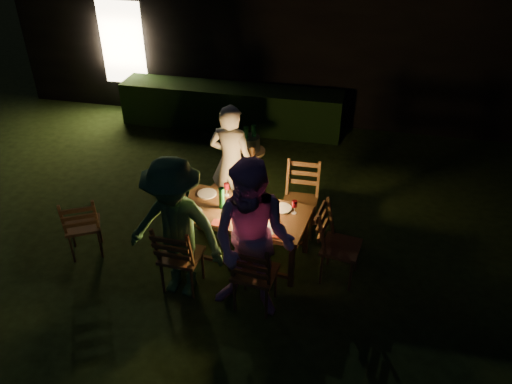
% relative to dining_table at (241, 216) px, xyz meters
% --- Properties ---
extents(garden_envelope, '(40.00, 40.00, 3.20)m').
position_rel_dining_table_xyz_m(garden_envelope, '(-0.66, 6.13, 0.96)').
color(garden_envelope, black).
rests_on(garden_envelope, ground).
extents(dining_table, '(1.72, 1.00, 0.68)m').
position_rel_dining_table_xyz_m(dining_table, '(0.00, 0.00, 0.00)').
color(dining_table, '#492B18').
rests_on(dining_table, ground).
extents(chair_near_left, '(0.46, 0.50, 1.00)m').
position_rel_dining_table_xyz_m(chair_near_left, '(-0.53, -0.71, -0.31)').
color(chair_near_left, '#492B18').
rests_on(chair_near_left, ground).
extents(chair_near_right, '(0.50, 0.53, 1.01)m').
position_rel_dining_table_xyz_m(chair_near_right, '(0.36, -0.82, -0.31)').
color(chair_near_right, '#492B18').
rests_on(chair_near_right, ground).
extents(chair_far_left, '(0.59, 0.61, 1.07)m').
position_rel_dining_table_xyz_m(chair_far_left, '(-0.36, 0.82, -0.29)').
color(chair_far_left, '#492B18').
rests_on(chair_far_left, ground).
extents(chair_far_right, '(0.46, 0.49, 1.01)m').
position_rel_dining_table_xyz_m(chair_far_right, '(0.63, 0.70, -0.31)').
color(chair_far_right, '#492B18').
rests_on(chair_far_right, ground).
extents(chair_end, '(0.54, 0.51, 1.01)m').
position_rel_dining_table_xyz_m(chair_end, '(1.22, -0.14, -0.31)').
color(chair_end, '#492B18').
rests_on(chair_end, ground).
extents(chair_spare, '(0.58, 0.59, 0.94)m').
position_rel_dining_table_xyz_m(chair_spare, '(-1.95, -0.40, -0.33)').
color(chair_spare, '#492B18').
rests_on(chair_spare, ground).
extents(person_house_side, '(0.66, 0.47, 1.68)m').
position_rel_dining_table_xyz_m(person_house_side, '(-0.35, 0.87, 0.23)').
color(person_house_side, silver).
rests_on(person_house_side, ground).
extents(person_opp_right, '(0.99, 0.81, 1.87)m').
position_rel_dining_table_xyz_m(person_opp_right, '(0.35, -0.87, 0.32)').
color(person_opp_right, '#DD98D8').
rests_on(person_opp_right, ground).
extents(person_opp_left, '(1.19, 0.77, 1.74)m').
position_rel_dining_table_xyz_m(person_opp_left, '(-0.54, -0.76, 0.26)').
color(person_opp_left, '#306136').
rests_on(person_opp_left, ground).
extents(lantern, '(0.16, 0.16, 0.35)m').
position_rel_dining_table_xyz_m(lantern, '(0.06, 0.04, 0.22)').
color(lantern, white).
rests_on(lantern, dining_table).
extents(plate_far_left, '(0.25, 0.25, 0.01)m').
position_rel_dining_table_xyz_m(plate_far_left, '(-0.52, 0.28, 0.07)').
color(plate_far_left, white).
rests_on(plate_far_left, dining_table).
extents(plate_near_left, '(0.25, 0.25, 0.01)m').
position_rel_dining_table_xyz_m(plate_near_left, '(-0.57, -0.16, 0.07)').
color(plate_near_left, white).
rests_on(plate_near_left, dining_table).
extents(plate_far_right, '(0.25, 0.25, 0.01)m').
position_rel_dining_table_xyz_m(plate_far_right, '(0.47, 0.17, 0.07)').
color(plate_far_right, white).
rests_on(plate_far_right, dining_table).
extents(plate_near_right, '(0.25, 0.25, 0.01)m').
position_rel_dining_table_xyz_m(plate_near_right, '(0.42, -0.27, 0.07)').
color(plate_near_right, white).
rests_on(plate_near_right, dining_table).
extents(wineglass_a, '(0.06, 0.06, 0.18)m').
position_rel_dining_table_xyz_m(wineglass_a, '(-0.27, 0.31, 0.16)').
color(wineglass_a, '#59070F').
rests_on(wineglass_a, dining_table).
extents(wineglass_b, '(0.06, 0.06, 0.18)m').
position_rel_dining_table_xyz_m(wineglass_b, '(-0.73, -0.04, 0.16)').
color(wineglass_b, '#59070F').
rests_on(wineglass_b, dining_table).
extents(wineglass_c, '(0.06, 0.06, 0.18)m').
position_rel_dining_table_xyz_m(wineglass_c, '(0.27, -0.31, 0.16)').
color(wineglass_c, '#59070F').
rests_on(wineglass_c, dining_table).
extents(wineglass_d, '(0.06, 0.06, 0.18)m').
position_rel_dining_table_xyz_m(wineglass_d, '(0.64, 0.11, 0.16)').
color(wineglass_d, '#59070F').
rests_on(wineglass_d, dining_table).
extents(wineglass_e, '(0.06, 0.06, 0.18)m').
position_rel_dining_table_xyz_m(wineglass_e, '(-0.13, -0.29, 0.16)').
color(wineglass_e, silver).
rests_on(wineglass_e, dining_table).
extents(bottle_table, '(0.07, 0.07, 0.28)m').
position_rel_dining_table_xyz_m(bottle_table, '(-0.25, 0.03, 0.21)').
color(bottle_table, '#0F471E').
rests_on(bottle_table, dining_table).
extents(napkin_left, '(0.18, 0.14, 0.01)m').
position_rel_dining_table_xyz_m(napkin_left, '(-0.19, -0.30, 0.07)').
color(napkin_left, red).
rests_on(napkin_left, dining_table).
extents(napkin_right, '(0.18, 0.14, 0.01)m').
position_rel_dining_table_xyz_m(napkin_right, '(0.51, -0.36, 0.07)').
color(napkin_right, red).
rests_on(napkin_right, dining_table).
extents(phone, '(0.14, 0.07, 0.01)m').
position_rel_dining_table_xyz_m(phone, '(-0.65, -0.23, 0.07)').
color(phone, black).
rests_on(phone, dining_table).
extents(side_table, '(0.46, 0.46, 0.62)m').
position_rel_dining_table_xyz_m(side_table, '(-0.29, 1.69, -0.07)').
color(side_table, brown).
rests_on(side_table, ground).
extents(ice_bucket, '(0.30, 0.30, 0.22)m').
position_rel_dining_table_xyz_m(ice_bucket, '(-0.29, 1.69, 0.12)').
color(ice_bucket, '#A5A8AD').
rests_on(ice_bucket, side_table).
extents(bottle_bucket_a, '(0.07, 0.07, 0.32)m').
position_rel_dining_table_xyz_m(bottle_bucket_a, '(-0.34, 1.65, 0.17)').
color(bottle_bucket_a, '#0F471E').
rests_on(bottle_bucket_a, side_table).
extents(bottle_bucket_b, '(0.07, 0.07, 0.32)m').
position_rel_dining_table_xyz_m(bottle_bucket_b, '(-0.24, 1.73, 0.17)').
color(bottle_bucket_b, '#0F471E').
rests_on(bottle_bucket_b, side_table).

